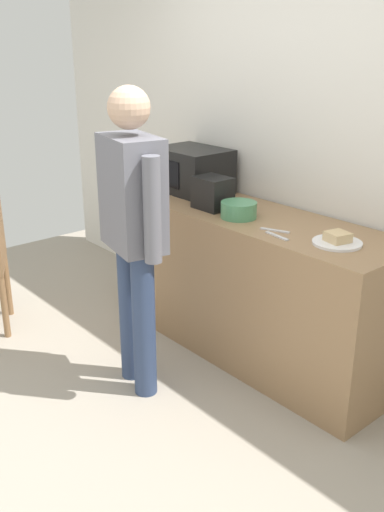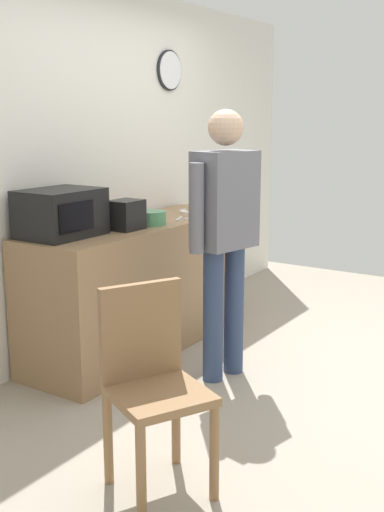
{
  "view_description": "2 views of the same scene",
  "coord_description": "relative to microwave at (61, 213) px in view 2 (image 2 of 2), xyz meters",
  "views": [
    {
      "loc": [
        2.23,
        -1.24,
        1.92
      ],
      "look_at": [
        -0.24,
        0.88,
        0.69
      ],
      "focal_mm": 40.15,
      "sensor_mm": 36.0,
      "label": 1
    },
    {
      "loc": [
        -3.62,
        -1.55,
        1.68
      ],
      "look_at": [
        -0.03,
        0.8,
        0.73
      ],
      "focal_mm": 44.63,
      "sensor_mm": 36.0,
      "label": 2
    }
  ],
  "objects": [
    {
      "name": "wooden_chair",
      "position": [
        -0.73,
        -1.24,
        -0.56
      ],
      "size": [
        0.54,
        0.54,
        0.94
      ],
      "color": "olive",
      "rests_on": "ground_plane"
    },
    {
      "name": "back_wall",
      "position": [
        0.75,
        0.29,
        0.22
      ],
      "size": [
        5.4,
        0.13,
        2.6
      ],
      "color": "silver",
      "rests_on": "ground_plane"
    },
    {
      "name": "kitchen_counter",
      "position": [
        0.69,
        -0.09,
        -0.61
      ],
      "size": [
        1.96,
        0.62,
        0.93
      ],
      "primitive_type": "cube",
      "color": "#93704C",
      "rests_on": "ground_plane"
    },
    {
      "name": "person_standing",
      "position": [
        0.54,
        -0.88,
        -0.07
      ],
      "size": [
        0.58,
        0.32,
        1.72
      ],
      "color": "navy",
      "rests_on": "ground_plane"
    },
    {
      "name": "toaster",
      "position": [
        0.42,
        -0.19,
        -0.05
      ],
      "size": [
        0.22,
        0.18,
        0.2
      ],
      "primitive_type": "cube",
      "color": "black",
      "rests_on": "kitchen_counter"
    },
    {
      "name": "fork_utensil",
      "position": [
        0.98,
        -0.24,
        -0.15
      ],
      "size": [
        0.17,
        0.08,
        0.01
      ],
      "primitive_type": "cube",
      "rotation": [
        0.0,
        0.0,
        0.36
      ],
      "color": "silver",
      "rests_on": "kitchen_counter"
    },
    {
      "name": "spoon_utensil",
      "position": [
        1.06,
        -0.3,
        -0.15
      ],
      "size": [
        0.17,
        0.04,
        0.01
      ],
      "primitive_type": "cube",
      "rotation": [
        0.0,
        0.0,
        3.02
      ],
      "color": "silver",
      "rests_on": "kitchen_counter"
    },
    {
      "name": "microwave",
      "position": [
        0.0,
        0.0,
        0.0
      ],
      "size": [
        0.5,
        0.39,
        0.3
      ],
      "color": "black",
      "rests_on": "kitchen_counter"
    },
    {
      "name": "salad_bowl",
      "position": [
        0.67,
        -0.21,
        -0.1
      ],
      "size": [
        0.22,
        0.22,
        0.1
      ],
      "primitive_type": "cylinder",
      "color": "#4C8E60",
      "rests_on": "kitchen_counter"
    },
    {
      "name": "sandwich_plate",
      "position": [
        1.34,
        -0.15,
        -0.13
      ],
      "size": [
        0.26,
        0.26,
        0.07
      ],
      "color": "white",
      "rests_on": "kitchen_counter"
    },
    {
      "name": "ground_plane",
      "position": [
        0.75,
        -1.31,
        -1.08
      ],
      "size": [
        6.0,
        6.0,
        0.0
      ],
      "primitive_type": "plane",
      "color": "#9E9384"
    }
  ]
}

